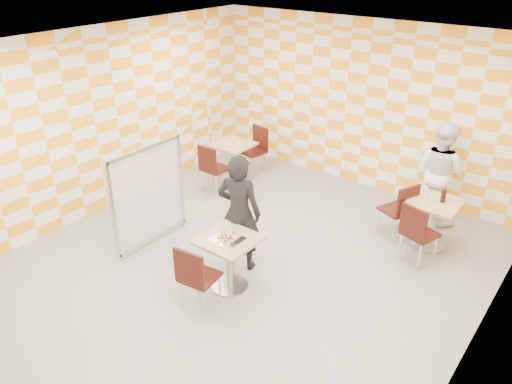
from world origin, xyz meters
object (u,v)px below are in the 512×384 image
at_px(man_dark, 239,213).
at_px(partition, 149,195).
at_px(chair_empty_far, 256,146).
at_px(sport_bottle, 426,190).
at_px(chair_second_side, 401,207).
at_px(soda_bottle, 443,196).
at_px(empty_table, 233,156).
at_px(second_table, 433,216).
at_px(man_white, 440,172).
at_px(main_table, 229,254).
at_px(chair_second_front, 417,230).
at_px(chair_main_front, 195,274).
at_px(chair_empty_near, 212,165).

bearing_deg(man_dark, partition, -4.58).
height_order(chair_empty_far, sport_bottle, sport_bottle).
bearing_deg(chair_second_side, partition, -141.08).
distance_m(partition, soda_bottle, 4.27).
distance_m(empty_table, partition, 2.48).
height_order(second_table, man_white, man_white).
bearing_deg(main_table, man_dark, 113.68).
bearing_deg(main_table, chair_second_front, 49.67).
bearing_deg(chair_second_side, main_table, -116.94).
xyz_separation_m(man_dark, man_white, (1.68, 3.00, -0.01)).
height_order(chair_main_front, chair_second_front, same).
height_order(chair_main_front, man_dark, man_dark).
distance_m(main_table, empty_table, 3.31).
distance_m(chair_empty_near, partition, 1.84).
relative_size(chair_main_front, chair_second_side, 1.00).
bearing_deg(chair_empty_far, chair_second_front, -17.27).
bearing_deg(soda_bottle, empty_table, -179.03).
relative_size(second_table, chair_second_side, 0.81).
bearing_deg(chair_empty_near, chair_second_front, 1.30).
bearing_deg(chair_second_side, man_dark, -126.12).
bearing_deg(second_table, man_white, 105.88).
bearing_deg(chair_second_front, chair_empty_near, -178.70).
relative_size(second_table, chair_main_front, 0.81).
distance_m(second_table, chair_main_front, 3.65).
bearing_deg(man_white, second_table, 127.83).
distance_m(chair_main_front, chair_second_front, 3.14).
xyz_separation_m(chair_empty_near, sport_bottle, (3.56, 0.77, 0.29)).
bearing_deg(man_white, soda_bottle, 133.98).
xyz_separation_m(chair_second_front, soda_bottle, (0.11, 0.63, 0.31)).
xyz_separation_m(chair_second_side, chair_empty_far, (-3.24, 0.65, 0.00)).
distance_m(main_table, chair_empty_far, 3.72).
bearing_deg(empty_table, second_table, 0.31).
xyz_separation_m(partition, man_dark, (1.44, 0.33, 0.05)).
xyz_separation_m(chair_main_front, sport_bottle, (1.54, 3.32, 0.29)).
bearing_deg(chair_second_front, man_white, 99.01).
bearing_deg(man_white, sport_bottle, 116.01).
bearing_deg(empty_table, soda_bottle, 0.97).
bearing_deg(main_table, chair_main_front, -90.84).
distance_m(chair_empty_far, sport_bottle, 3.54).
height_order(chair_main_front, man_white, man_white).
distance_m(chair_main_front, man_dark, 1.15).
distance_m(chair_second_side, chair_empty_near, 3.36).
xyz_separation_m(second_table, chair_main_front, (-1.74, -3.21, 0.04)).
height_order(second_table, chair_empty_far, chair_empty_far).
relative_size(empty_table, chair_main_front, 0.81).
height_order(partition, man_white, man_white).
bearing_deg(soda_bottle, chair_second_front, -99.64).
xyz_separation_m(chair_second_side, chair_empty_near, (-3.31, -0.58, 0.00)).
relative_size(man_dark, soda_bottle, 7.32).
height_order(sport_bottle, soda_bottle, soda_bottle).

